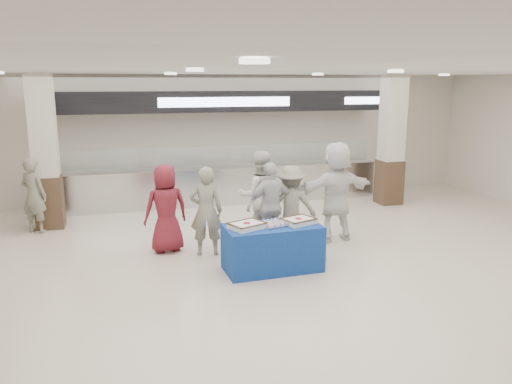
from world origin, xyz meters
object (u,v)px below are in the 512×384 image
object	(u,v)px
soldier_a	(206,211)
civilian_white	(336,192)
sheet_cake_left	(247,225)
soldier_b	(291,206)
cupcake_tray	(273,224)
civilian_maroon	(166,208)
chef_short	(271,206)
display_table	(272,248)
sheet_cake_right	(298,220)
soldier_bg	(34,195)
chef_tall	(259,195)

from	to	relation	value
soldier_a	civilian_white	xyz separation A→B (m)	(2.55, 0.18, 0.17)
sheet_cake_left	soldier_b	distance (m)	1.66
soldier_a	civilian_white	world-z (taller)	civilian_white
cupcake_tray	civilian_maroon	size ratio (longest dim) A/B	0.28
cupcake_tray	chef_short	size ratio (longest dim) A/B	0.28
display_table	sheet_cake_right	world-z (taller)	sheet_cake_right
soldier_bg	civilian_white	bearing A→B (deg)	-168.03
display_table	civilian_white	distance (m)	2.11
display_table	soldier_bg	world-z (taller)	soldier_bg
chef_tall	cupcake_tray	bearing A→B (deg)	85.09
cupcake_tray	sheet_cake_right	bearing A→B (deg)	1.62
soldier_bg	sheet_cake_left	bearing A→B (deg)	169.54
cupcake_tray	chef_tall	world-z (taller)	chef_tall
cupcake_tray	civilian_white	bearing A→B (deg)	36.17
soldier_b	sheet_cake_left	bearing A→B (deg)	59.38
sheet_cake_right	soldier_a	size ratio (longest dim) A/B	0.37
civilian_maroon	chef_tall	xyz separation A→B (m)	(1.81, 0.25, 0.07)
chef_tall	civilian_white	world-z (taller)	civilian_white
chef_tall	soldier_b	size ratio (longest dim) A/B	1.16
sheet_cake_right	chef_tall	distance (m)	1.64
sheet_cake_right	soldier_b	bearing A→B (deg)	76.63
chef_short	civilian_white	bearing A→B (deg)	178.79
cupcake_tray	soldier_b	size ratio (longest dim) A/B	0.30
sheet_cake_right	chef_short	world-z (taller)	chef_short
display_table	sheet_cake_right	bearing A→B (deg)	-1.11
civilian_maroon	soldier_bg	distance (m)	3.11
display_table	soldier_bg	bearing A→B (deg)	138.55
sheet_cake_right	soldier_bg	bearing A→B (deg)	143.77
sheet_cake_right	cupcake_tray	xyz separation A→B (m)	(-0.44, -0.01, -0.02)
cupcake_tray	chef_tall	size ratio (longest dim) A/B	0.26
soldier_a	chef_short	world-z (taller)	chef_short
civilian_white	soldier_bg	xyz separation A→B (m)	(-5.67, 2.10, -0.19)
soldier_bg	chef_short	bearing A→B (deg)	-175.19
soldier_a	soldier_bg	xyz separation A→B (m)	(-3.13, 2.28, -0.02)
sheet_cake_right	soldier_a	xyz separation A→B (m)	(-1.35, 1.01, -0.00)
civilian_maroon	soldier_bg	xyz separation A→B (m)	(-2.46, 1.90, -0.03)
soldier_a	soldier_bg	size ratio (longest dim) A/B	1.03
sheet_cake_left	sheet_cake_right	world-z (taller)	sheet_cake_left
civilian_maroon	soldier_bg	world-z (taller)	civilian_maroon
cupcake_tray	civilian_maroon	distance (m)	2.10
display_table	soldier_a	bearing A→B (deg)	129.49
soldier_b	chef_short	bearing A→B (deg)	29.71
civilian_maroon	soldier_bg	size ratio (longest dim) A/B	1.03
sheet_cake_right	soldier_a	distance (m)	1.68
cupcake_tray	soldier_bg	bearing A→B (deg)	140.81
display_table	soldier_b	bearing A→B (deg)	55.95
civilian_white	cupcake_tray	bearing A→B (deg)	27.23
sheet_cake_right	soldier_a	world-z (taller)	soldier_a
sheet_cake_right	civilian_white	xyz separation A→B (m)	(1.19, 1.18, 0.16)
sheet_cake_left	chef_tall	size ratio (longest dim) A/B	0.36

